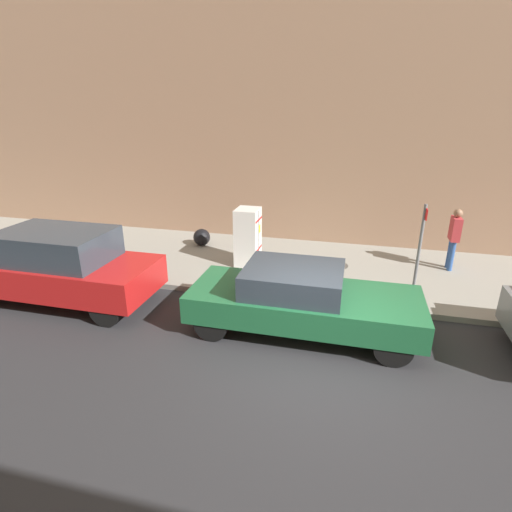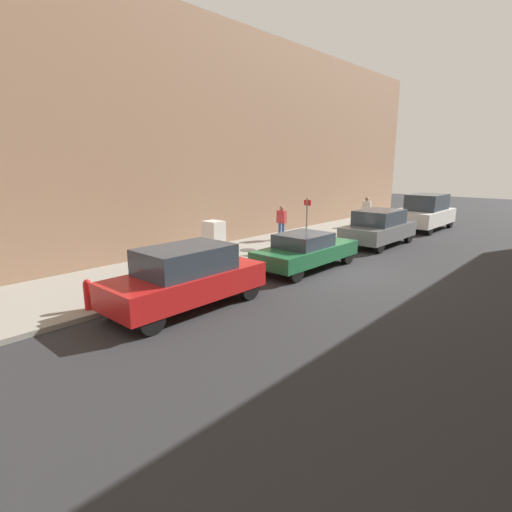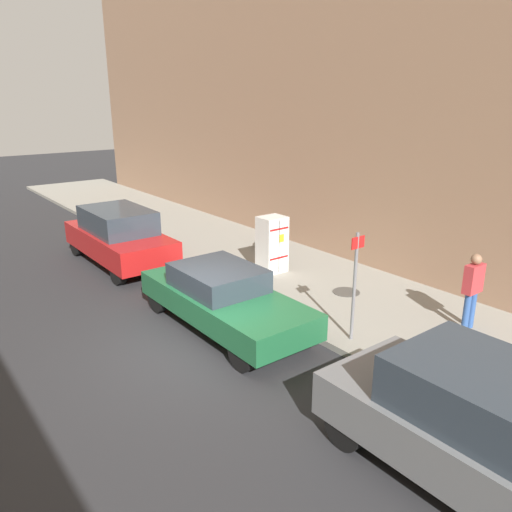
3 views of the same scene
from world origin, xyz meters
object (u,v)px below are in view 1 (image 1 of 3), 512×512
at_px(street_sign_post, 419,249).
at_px(fire_hydrant, 37,250).
at_px(trash_bag, 202,237).
at_px(discarded_refrigerator, 248,237).
at_px(parked_suv_red, 59,265).
at_px(pedestrian_standing_near, 454,235).
at_px(parked_sedan_green, 301,299).

height_order(street_sign_post, fire_hydrant, street_sign_post).
bearing_deg(fire_hydrant, trash_bag, 124.60).
xyz_separation_m(street_sign_post, fire_hydrant, (0.09, -10.13, -0.88)).
distance_m(street_sign_post, fire_hydrant, 10.17).
xyz_separation_m(discarded_refrigerator, parked_suv_red, (3.02, -3.76, -0.05)).
distance_m(street_sign_post, parked_suv_red, 8.26).
bearing_deg(pedestrian_standing_near, discarded_refrigerator, 32.04).
bearing_deg(trash_bag, street_sign_post, 67.17).
relative_size(fire_hydrant, pedestrian_standing_near, 0.48).
distance_m(fire_hydrant, parked_suv_red, 2.60).
height_order(pedestrian_standing_near, parked_suv_red, pedestrian_standing_near).
distance_m(discarded_refrigerator, street_sign_post, 4.56).
bearing_deg(pedestrian_standing_near, fire_hydrant, 34.03).
height_order(street_sign_post, pedestrian_standing_near, street_sign_post).
relative_size(street_sign_post, pedestrian_standing_near, 1.35).
height_order(trash_bag, pedestrian_standing_near, pedestrian_standing_near).
bearing_deg(street_sign_post, parked_sedan_green, -55.14).
bearing_deg(parked_sedan_green, trash_bag, -137.89).
bearing_deg(street_sign_post, fire_hydrant, -89.48).
bearing_deg(pedestrian_standing_near, street_sign_post, 84.71).
height_order(discarded_refrigerator, pedestrian_standing_near, pedestrian_standing_near).
relative_size(trash_bag, parked_sedan_green, 0.12).
distance_m(discarded_refrigerator, parked_suv_red, 4.82).
relative_size(discarded_refrigerator, street_sign_post, 0.70).
distance_m(discarded_refrigerator, pedestrian_standing_near, 5.63).
height_order(fire_hydrant, parked_suv_red, parked_suv_red).
xyz_separation_m(discarded_refrigerator, fire_hydrant, (1.47, -5.81, -0.39)).
distance_m(street_sign_post, pedestrian_standing_near, 2.70).
bearing_deg(parked_suv_red, street_sign_post, 101.51).
xyz_separation_m(street_sign_post, trash_bag, (-2.61, -6.21, -1.03)).
xyz_separation_m(fire_hydrant, pedestrian_standing_near, (-2.49, 11.34, 0.57)).
bearing_deg(parked_sedan_green, discarded_refrigerator, -147.12).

